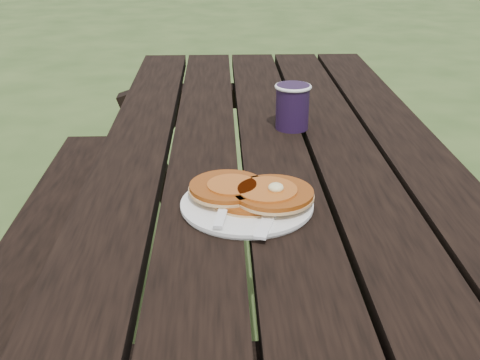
{
  "coord_description": "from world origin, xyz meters",
  "views": [
    {
      "loc": [
        -0.12,
        -1.21,
        1.22
      ],
      "look_at": [
        -0.08,
        -0.28,
        0.8
      ],
      "focal_mm": 45.0,
      "sensor_mm": 36.0,
      "label": 1
    }
  ],
  "objects_px": {
    "coffee_cup": "(292,104)",
    "pancake_stack": "(251,193)",
    "picnic_table": "(270,293)",
    "plate": "(247,205)"
  },
  "relations": [
    {
      "from": "coffee_cup",
      "to": "pancake_stack",
      "type": "bearing_deg",
      "value": -106.23
    },
    {
      "from": "pancake_stack",
      "to": "picnic_table",
      "type": "bearing_deg",
      "value": 77.12
    },
    {
      "from": "pancake_stack",
      "to": "coffee_cup",
      "type": "height_order",
      "value": "coffee_cup"
    },
    {
      "from": "pancake_stack",
      "to": "coffee_cup",
      "type": "bearing_deg",
      "value": 73.77
    },
    {
      "from": "picnic_table",
      "to": "pancake_stack",
      "type": "distance_m",
      "value": 0.5
    },
    {
      "from": "picnic_table",
      "to": "coffee_cup",
      "type": "xyz_separation_m",
      "value": [
        0.05,
        0.12,
        0.44
      ]
    },
    {
      "from": "picnic_table",
      "to": "coffee_cup",
      "type": "distance_m",
      "value": 0.46
    },
    {
      "from": "plate",
      "to": "coffee_cup",
      "type": "distance_m",
      "value": 0.43
    },
    {
      "from": "picnic_table",
      "to": "pancake_stack",
      "type": "relative_size",
      "value": 8.44
    },
    {
      "from": "plate",
      "to": "pancake_stack",
      "type": "distance_m",
      "value": 0.02
    }
  ]
}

